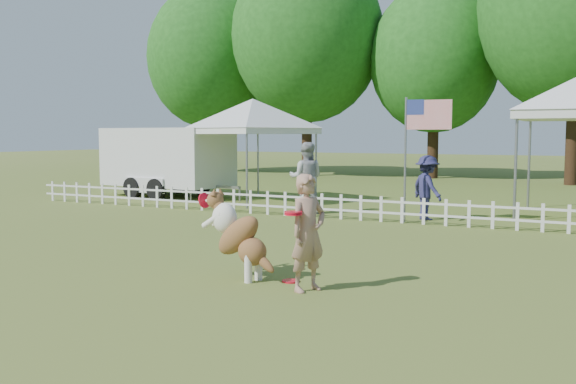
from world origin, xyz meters
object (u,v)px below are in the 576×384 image
Objects in this scene: canopy_tent_left at (253,151)px; flag_pole at (405,160)px; dog at (239,236)px; spectator_b at (427,188)px; frisbee_on_turf at (291,281)px; spectator_a at (306,178)px; handler at (308,233)px; cargo_trailer at (168,162)px.

flag_pole is at bearing -4.21° from canopy_tent_left.
dog is 0.80× the size of spectator_b.
dog is 10.55m from canopy_tent_left.
dog is 6.81m from flag_pole.
spectator_b reaches higher than frisbee_on_turf.
spectator_a is (2.69, -1.92, -0.60)m from canopy_tent_left.
frisbee_on_turf is 6.76m from flag_pole.
canopy_tent_left is at bearing 23.64° from spectator_b.
flag_pole is at bearing 101.80° from spectator_b.
handler is 0.29× the size of cargo_trailer.
handler is 0.93m from frisbee_on_turf.
cargo_trailer is at bearing 68.01° from handler.
handler reaches higher than dog.
canopy_tent_left is (-5.10, 9.19, 0.90)m from dog.
canopy_tent_left reaches higher than frisbee_on_turf.
spectator_b is (5.81, -1.81, -0.75)m from canopy_tent_left.
spectator_a is at bearing -12.76° from cargo_trailer.
cargo_trailer reaches higher than spectator_a.
canopy_tent_left is 5.97m from flag_pole.
handler is at bearing 134.29° from spectator_b.
spectator_a is 1.19× the size of spectator_b.
cargo_trailer is 1.81× the size of flag_pole.
handler is 6.22× the size of frisbee_on_turf.
cargo_trailer reaches higher than frisbee_on_turf.
spectator_b is at bearing 57.80° from flag_pole.
flag_pole is 0.99m from spectator_b.
canopy_tent_left is 1.66× the size of spectator_a.
handler is at bearing -38.78° from cargo_trailer.
cargo_trailer is at bearing 134.87° from frisbee_on_turf.
handler is 7.59m from spectator_b.
dog is 0.40× the size of canopy_tent_left.
spectator_b is (3.12, 0.11, -0.15)m from spectator_a.
spectator_b is at bearing 94.79° from dog.
cargo_trailer is 9.32m from spectator_b.
frisbee_on_turf is at bearing 94.49° from spectator_a.
spectator_a is at bearing 48.39° from handler.
flag_pole is 1.57× the size of spectator_a.
spectator_a is at bearing 118.60° from dog.
canopy_tent_left is 1.98× the size of spectator_b.
canopy_tent_left reaches higher than flag_pole.
frisbee_on_turf is 12.99m from cargo_trailer.
dog is 0.43× the size of flag_pole.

